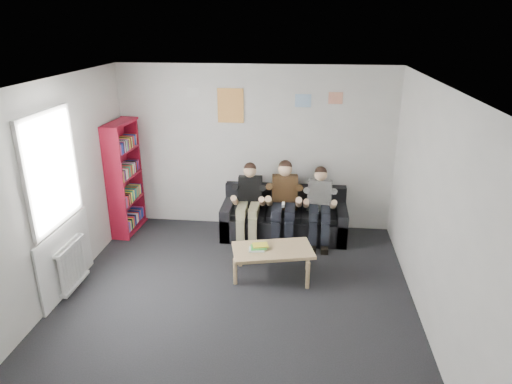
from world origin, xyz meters
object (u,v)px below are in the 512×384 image
at_px(bookshelf, 125,178).
at_px(person_right, 319,207).
at_px(sofa, 284,219).
at_px(person_middle, 284,203).
at_px(person_left, 249,203).
at_px(coffee_table, 273,252).

height_order(bookshelf, person_right, bookshelf).
height_order(sofa, person_right, person_right).
distance_m(bookshelf, person_middle, 2.62).
xyz_separation_m(sofa, person_left, (-0.56, -0.19, 0.33)).
bearing_deg(sofa, person_middle, -90.00).
relative_size(bookshelf, coffee_table, 1.72).
xyz_separation_m(sofa, bookshelf, (-2.60, -0.09, 0.65)).
relative_size(sofa, person_left, 1.62).
distance_m(bookshelf, person_left, 2.07).
distance_m(sofa, person_middle, 0.40).
bearing_deg(person_left, coffee_table, -71.44).
xyz_separation_m(sofa, person_middle, (-0.00, -0.19, 0.35)).
relative_size(person_left, person_right, 1.02).
distance_m(sofa, bookshelf, 2.68).
bearing_deg(person_right, bookshelf, -174.61).
distance_m(bookshelf, person_right, 3.17).
relative_size(sofa, person_middle, 1.55).
distance_m(coffee_table, person_right, 1.34).
xyz_separation_m(person_left, person_right, (1.11, 0.00, -0.01)).
height_order(sofa, person_left, person_left).
bearing_deg(person_middle, coffee_table, -98.38).
height_order(sofa, bookshelf, bookshelf).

